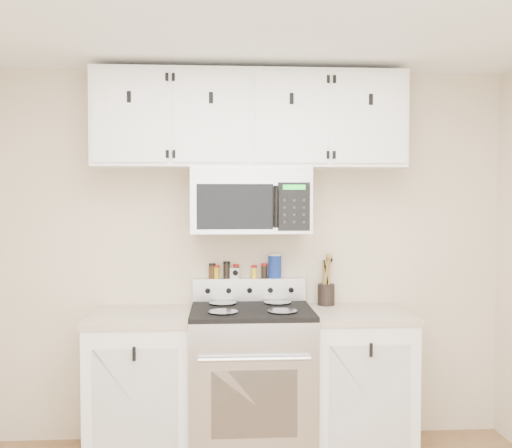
{
  "coord_description": "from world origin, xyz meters",
  "views": [
    {
      "loc": [
        -0.19,
        -2.14,
        1.62
      ],
      "look_at": [
        0.03,
        1.45,
        1.48
      ],
      "focal_mm": 40.0,
      "sensor_mm": 36.0,
      "label": 1
    }
  ],
  "objects_px": {
    "utensil_crock": "(326,293)",
    "salt_canister": "(275,266)",
    "range": "(251,380)",
    "microwave": "(250,200)"
  },
  "relations": [
    {
      "from": "utensil_crock",
      "to": "salt_canister",
      "type": "bearing_deg",
      "value": 171.35
    },
    {
      "from": "range",
      "to": "utensil_crock",
      "type": "relative_size",
      "value": 3.3
    },
    {
      "from": "range",
      "to": "microwave",
      "type": "height_order",
      "value": "microwave"
    },
    {
      "from": "microwave",
      "to": "utensil_crock",
      "type": "relative_size",
      "value": 2.28
    },
    {
      "from": "range",
      "to": "utensil_crock",
      "type": "xyz_separation_m",
      "value": [
        0.52,
        0.23,
        0.52
      ]
    },
    {
      "from": "salt_canister",
      "to": "range",
      "type": "bearing_deg",
      "value": -121.71
    },
    {
      "from": "microwave",
      "to": "utensil_crock",
      "type": "bearing_deg",
      "value": 11.24
    },
    {
      "from": "microwave",
      "to": "utensil_crock",
      "type": "xyz_separation_m",
      "value": [
        0.52,
        0.1,
        -0.63
      ]
    },
    {
      "from": "range",
      "to": "utensil_crock",
      "type": "distance_m",
      "value": 0.77
    },
    {
      "from": "utensil_crock",
      "to": "microwave",
      "type": "bearing_deg",
      "value": -168.76
    }
  ]
}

